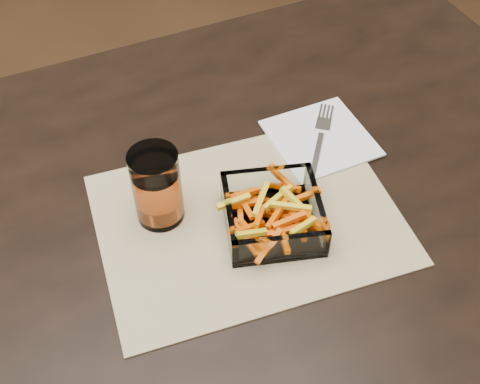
# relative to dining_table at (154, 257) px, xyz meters

# --- Properties ---
(dining_table) EXTENTS (1.60, 0.90, 0.75)m
(dining_table) POSITION_rel_dining_table_xyz_m (0.00, 0.00, 0.00)
(dining_table) COLOR black
(dining_table) RESTS_ON ground
(placemat) EXTENTS (0.48, 0.37, 0.00)m
(placemat) POSITION_rel_dining_table_xyz_m (0.14, -0.06, 0.09)
(placemat) COLOR tan
(placemat) RESTS_ON dining_table
(glass_bowl) EXTENTS (0.17, 0.17, 0.05)m
(glass_bowl) POSITION_rel_dining_table_xyz_m (0.17, -0.08, 0.11)
(glass_bowl) COLOR white
(glass_bowl) RESTS_ON placemat
(tumbler) EXTENTS (0.07, 0.07, 0.13)m
(tumbler) POSITION_rel_dining_table_xyz_m (0.02, 0.01, 0.15)
(tumbler) COLOR white
(tumbler) RESTS_ON placemat
(napkin) EXTENTS (0.16, 0.16, 0.00)m
(napkin) POSITION_rel_dining_table_xyz_m (0.33, 0.05, 0.09)
(napkin) COLOR white
(napkin) RESTS_ON placemat
(fork) EXTENTS (0.13, 0.16, 0.00)m
(fork) POSITION_rel_dining_table_xyz_m (0.33, 0.05, 0.10)
(fork) COLOR silver
(fork) RESTS_ON napkin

